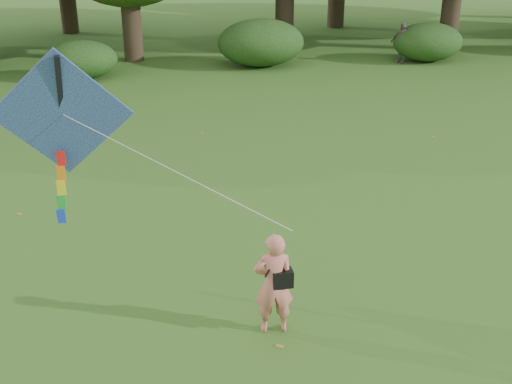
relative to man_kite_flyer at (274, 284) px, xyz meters
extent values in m
plane|color=#265114|center=(0.61, -0.26, -0.80)|extent=(100.00, 100.00, 0.00)
imported|color=#D47363|center=(0.00, 0.00, 0.00)|extent=(0.61, 0.43, 1.61)
imported|color=#6A605E|center=(9.44, 17.10, 0.01)|extent=(0.93, 0.97, 1.62)
cube|color=black|center=(0.12, -0.03, 0.10)|extent=(0.30, 0.20, 0.26)
cylinder|color=black|center=(0.00, -0.04, 0.41)|extent=(0.33, 0.14, 0.47)
cube|color=#283BB0|center=(-2.89, 2.49, 2.00)|extent=(2.25, 0.56, 2.20)
cube|color=black|center=(-2.89, 2.52, 2.00)|extent=(0.21, 0.74, 1.97)
cylinder|color=white|center=(-1.32, 1.22, 1.43)|extent=(3.15, 2.55, 1.15)
cube|color=red|center=(-2.99, 2.51, 1.24)|extent=(0.14, 0.06, 0.26)
cube|color=orange|center=(-3.02, 2.51, 0.98)|extent=(0.14, 0.06, 0.26)
cube|color=yellow|center=(-3.05, 2.51, 0.72)|extent=(0.14, 0.06, 0.26)
cube|color=green|center=(-3.08, 2.51, 0.46)|extent=(0.14, 0.06, 0.26)
cube|color=blue|center=(-3.11, 2.51, 0.20)|extent=(0.14, 0.06, 0.26)
cylinder|color=#3A2D1E|center=(-1.39, 19.74, 0.77)|extent=(0.80, 0.80, 3.15)
cylinder|color=#3A2D1E|center=(5.61, 21.74, 1.03)|extent=(0.86, 0.86, 3.67)
cylinder|color=#3A2D1E|center=(12.61, 19.24, 0.91)|extent=(0.83, 0.83, 3.43)
ellipsoid|color=#264919|center=(-3.39, 16.84, -0.09)|extent=(2.66, 2.09, 1.42)
ellipsoid|color=#264919|center=(3.61, 17.64, 0.13)|extent=(3.50, 2.75, 1.88)
ellipsoid|color=#264919|center=(10.61, 17.14, -0.02)|extent=(2.94, 2.31, 1.58)
cube|color=olive|center=(-3.01, 9.20, -0.80)|extent=(0.13, 0.14, 0.01)
cube|color=olive|center=(0.15, 9.48, -0.80)|extent=(0.11, 0.14, 0.01)
cube|color=olive|center=(0.00, -0.42, -0.80)|extent=(0.14, 0.13, 0.01)
cube|color=olive|center=(-4.24, 4.96, -0.80)|extent=(0.14, 0.14, 0.01)
cube|color=olive|center=(6.41, 7.84, -0.80)|extent=(0.09, 0.12, 0.01)
camera|label=1|loc=(-1.87, -7.75, 4.93)|focal=45.00mm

